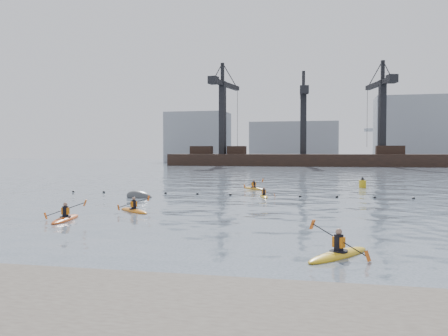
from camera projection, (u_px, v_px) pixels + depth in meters
The scene contains 12 objects.
ground at pixel (167, 248), 18.69m from camera, with size 400.00×400.00×0.00m, color #384A52.
quay at pixel (25, 333), 9.91m from camera, with size 18.00×7.12×1.77m.
float_line at pixel (248, 195), 40.80m from camera, with size 33.24×0.73×0.24m.
barge_pier at pixel (302, 159), 126.10m from camera, with size 72.00×19.30×29.50m.
skyline at pixel (315, 136), 164.66m from camera, with size 141.00×28.00×22.00m.
kayaker_0 at pixel (65, 218), 26.18m from camera, with size 2.40×3.57×1.29m.
kayaker_1 at pixel (339, 254), 17.12m from camera, with size 2.62×3.41×1.37m.
kayaker_2 at pixel (134, 210), 29.91m from camera, with size 2.94×2.61×1.09m.
kayaker_3 at pixel (264, 196), 39.69m from camera, with size 1.93×2.88×1.08m.
kayaker_5 at pixel (254, 188), 47.77m from camera, with size 2.86×3.00×1.17m.
mooring_buoy at pixel (140, 198), 39.00m from camera, with size 2.20×1.30×1.10m, color #3A3C3F.
nav_buoy at pixel (363, 184), 49.79m from camera, with size 0.73×0.73×1.34m.
Camera 1 is at (6.15, -17.67, 3.80)m, focal length 38.00 mm.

